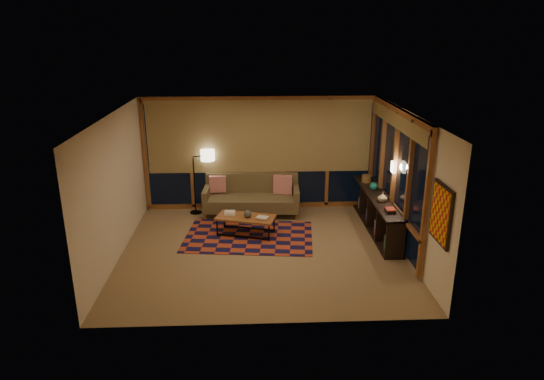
{
  "coord_description": "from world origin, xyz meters",
  "views": [
    {
      "loc": [
        -0.2,
        -8.7,
        4.18
      ],
      "look_at": [
        0.19,
        0.15,
        1.21
      ],
      "focal_mm": 32.0,
      "sensor_mm": 36.0,
      "label": 1
    }
  ],
  "objects_px": {
    "coffee_table": "(246,226)",
    "bookshelf": "(376,212)",
    "sofa": "(251,196)",
    "floor_lamp": "(194,182)"
  },
  "relations": [
    {
      "from": "bookshelf",
      "to": "floor_lamp",
      "type": "bearing_deg",
      "value": 164.47
    },
    {
      "from": "coffee_table",
      "to": "bookshelf",
      "type": "xyz_separation_m",
      "value": [
        2.83,
        0.21,
        0.18
      ]
    },
    {
      "from": "sofa",
      "to": "floor_lamp",
      "type": "relative_size",
      "value": 1.45
    },
    {
      "from": "coffee_table",
      "to": "bookshelf",
      "type": "relative_size",
      "value": 0.4
    },
    {
      "from": "coffee_table",
      "to": "bookshelf",
      "type": "distance_m",
      "value": 2.84
    },
    {
      "from": "coffee_table",
      "to": "bookshelf",
      "type": "bearing_deg",
      "value": 20.09
    },
    {
      "from": "sofa",
      "to": "bookshelf",
      "type": "relative_size",
      "value": 0.71
    },
    {
      "from": "floor_lamp",
      "to": "sofa",
      "type": "bearing_deg",
      "value": -27.66
    },
    {
      "from": "sofa",
      "to": "coffee_table",
      "type": "bearing_deg",
      "value": -93.24
    },
    {
      "from": "sofa",
      "to": "floor_lamp",
      "type": "height_order",
      "value": "floor_lamp"
    }
  ]
}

